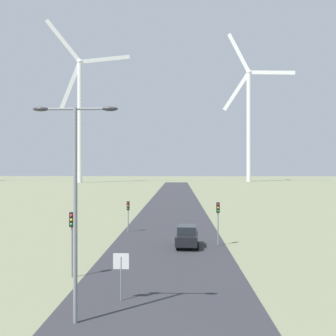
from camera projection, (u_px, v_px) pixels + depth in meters
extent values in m
cube|color=#2D2D33|center=(173.00, 212.00, 59.79)|extent=(10.00, 240.00, 0.01)
cylinder|color=gray|center=(75.00, 215.00, 17.03)|extent=(0.18, 0.18, 9.35)
cylinder|color=gray|center=(75.00, 109.00, 17.03)|extent=(3.02, 0.10, 0.10)
ellipsoid|color=#333338|center=(41.00, 109.00, 17.07)|extent=(0.70, 0.32, 0.20)
ellipsoid|color=#333338|center=(110.00, 109.00, 16.99)|extent=(0.70, 0.32, 0.20)
cylinder|color=gray|center=(121.00, 279.00, 19.89)|extent=(0.07, 0.07, 2.24)
cube|color=white|center=(121.00, 261.00, 19.88)|extent=(0.81, 0.01, 0.81)
cube|color=red|center=(121.00, 261.00, 19.89)|extent=(0.76, 0.02, 0.76)
cylinder|color=gray|center=(72.00, 245.00, 24.12)|extent=(0.11, 0.11, 4.00)
cube|color=black|center=(72.00, 220.00, 24.12)|extent=(0.28, 0.24, 0.90)
sphere|color=red|center=(71.00, 215.00, 23.99)|extent=(0.16, 0.16, 0.16)
sphere|color=gold|center=(71.00, 220.00, 23.99)|extent=(0.16, 0.16, 0.16)
sphere|color=green|center=(71.00, 224.00, 23.99)|extent=(0.16, 0.16, 0.16)
cylinder|color=gray|center=(218.00, 224.00, 33.97)|extent=(0.11, 0.11, 3.74)
cube|color=black|center=(218.00, 208.00, 33.97)|extent=(0.28, 0.24, 0.90)
sphere|color=red|center=(218.00, 205.00, 33.83)|extent=(0.16, 0.16, 0.16)
sphere|color=gold|center=(218.00, 208.00, 33.83)|extent=(0.16, 0.16, 0.16)
sphere|color=green|center=(218.00, 211.00, 33.83)|extent=(0.16, 0.16, 0.16)
cylinder|color=gray|center=(128.00, 217.00, 41.22)|extent=(0.11, 0.11, 3.20)
cube|color=black|center=(128.00, 206.00, 41.22)|extent=(0.28, 0.24, 0.90)
sphere|color=red|center=(128.00, 203.00, 41.08)|extent=(0.16, 0.16, 0.16)
sphere|color=gold|center=(128.00, 206.00, 41.08)|extent=(0.16, 0.16, 0.16)
sphere|color=green|center=(128.00, 208.00, 41.08)|extent=(0.16, 0.16, 0.16)
cube|color=black|center=(187.00, 238.00, 33.42)|extent=(2.06, 4.21, 0.80)
cube|color=#1E2328|center=(187.00, 230.00, 33.27)|extent=(1.69, 2.19, 0.70)
cylinder|color=black|center=(177.00, 240.00, 34.72)|extent=(0.22, 0.66, 0.66)
cylinder|color=black|center=(196.00, 240.00, 34.67)|extent=(0.22, 0.66, 0.66)
cylinder|color=black|center=(177.00, 246.00, 32.17)|extent=(0.22, 0.66, 0.66)
cylinder|color=black|center=(197.00, 246.00, 32.13)|extent=(0.22, 0.66, 0.66)
cylinder|color=white|center=(80.00, 122.00, 178.13)|extent=(2.20, 2.20, 54.80)
sphere|color=white|center=(80.00, 62.00, 178.10)|extent=(2.60, 2.60, 2.60)
cube|color=white|center=(63.00, 41.00, 176.43)|extent=(15.21, 4.33, 18.41)
cube|color=white|center=(70.00, 86.00, 177.19)|extent=(9.38, 2.84, 21.54)
cube|color=white|center=(106.00, 59.00, 180.68)|extent=(21.77, 6.00, 5.41)
cylinder|color=white|center=(249.00, 127.00, 189.93)|extent=(2.20, 2.20, 52.90)
sphere|color=white|center=(249.00, 72.00, 189.91)|extent=(2.60, 2.60, 2.60)
cube|color=white|center=(236.00, 92.00, 191.21)|extent=(12.86, 2.91, 18.36)
cube|color=white|center=(272.00, 73.00, 187.56)|extent=(20.63, 4.39, 3.07)
cube|color=white|center=(239.00, 53.00, 190.94)|extent=(10.80, 2.52, 19.44)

